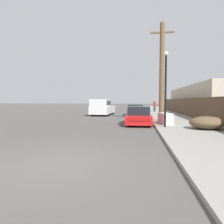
% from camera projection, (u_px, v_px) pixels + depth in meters
% --- Properties ---
extents(ground_plane, '(220.00, 220.00, 0.00)m').
position_uv_depth(ground_plane, '(57.00, 164.00, 5.29)').
color(ground_plane, '#4F4C49').
extents(sidewalk_curb, '(4.20, 63.00, 0.12)m').
position_uv_depth(sidewalk_curb, '(161.00, 112.00, 27.88)').
color(sidewalk_curb, gray).
rests_on(sidewalk_curb, ground).
extents(discarded_fridge, '(0.86, 1.80, 0.75)m').
position_uv_depth(discarded_fridge, '(165.00, 118.00, 13.58)').
color(discarded_fridge, white).
rests_on(discarded_fridge, sidewalk_curb).
extents(parked_sports_car_red, '(1.71, 4.20, 1.29)m').
position_uv_depth(parked_sports_car_red, '(139.00, 116.00, 14.22)').
color(parked_sports_car_red, red).
rests_on(parked_sports_car_red, ground).
extents(car_parked_mid, '(2.08, 4.23, 1.27)m').
position_uv_depth(car_parked_mid, '(135.00, 110.00, 22.54)').
color(car_parked_mid, gray).
rests_on(car_parked_mid, ground).
extents(pickup_truck, '(2.26, 5.45, 1.85)m').
position_uv_depth(pickup_truck, '(102.00, 107.00, 23.07)').
color(pickup_truck, silver).
rests_on(pickup_truck, ground).
extents(utility_pole, '(1.80, 0.36, 7.58)m').
position_uv_depth(utility_pole, '(162.00, 71.00, 15.50)').
color(utility_pole, brown).
rests_on(utility_pole, sidewalk_curb).
extents(street_lamp, '(0.26, 0.26, 4.46)m').
position_uv_depth(street_lamp, '(166.00, 83.00, 11.83)').
color(street_lamp, black).
rests_on(street_lamp, sidewalk_curb).
extents(brush_pile, '(1.88, 1.69, 0.70)m').
position_uv_depth(brush_pile, '(207.00, 123.00, 11.03)').
color(brush_pile, brown).
rests_on(brush_pile, sidewalk_curb).
extents(wooden_fence, '(0.08, 33.33, 1.83)m').
position_uv_depth(wooden_fence, '(189.00, 107.00, 20.19)').
color(wooden_fence, brown).
rests_on(wooden_fence, sidewalk_curb).
extents(building_right_house, '(6.00, 21.41, 3.59)m').
position_uv_depth(building_right_house, '(206.00, 100.00, 27.18)').
color(building_right_house, beige).
rests_on(building_right_house, ground).
extents(pedestrian, '(0.34, 0.34, 1.72)m').
position_uv_depth(pedestrian, '(155.00, 105.00, 29.17)').
color(pedestrian, '#282D42').
rests_on(pedestrian, sidewalk_curb).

